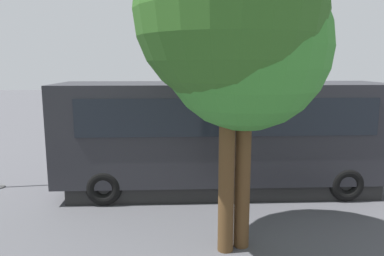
{
  "coord_description": "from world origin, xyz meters",
  "views": [
    {
      "loc": [
        1.3,
        15.03,
        3.78
      ],
      "look_at": [
        1.16,
        -0.43,
        1.1
      ],
      "focal_mm": 34.33,
      "sensor_mm": 36.0,
      "label": 1
    }
  ],
  "objects": [
    {
      "name": "bay_line_c",
      "position": [
        1.34,
        -0.95,
        0.0
      ],
      "size": [
        0.28,
        4.18,
        0.01
      ],
      "color": "white",
      "rests_on": "ground_plane"
    },
    {
      "name": "bay_line_b",
      "position": [
        -1.55,
        -0.95,
        0.0
      ],
      "size": [
        0.29,
        4.36,
        0.01
      ],
      "color": "white",
      "rests_on": "ground_plane"
    },
    {
      "name": "stunt_motorcycle",
      "position": [
        2.95,
        -2.99,
        1.02
      ],
      "size": [
        1.91,
        0.93,
        1.77
      ],
      "color": "black",
      "rests_on": "ground_plane"
    },
    {
      "name": "spectator_far_right",
      "position": [
        3.17,
        1.49,
        1.05
      ],
      "size": [
        0.58,
        0.36,
        1.76
      ],
      "color": "black",
      "rests_on": "ground_plane"
    },
    {
      "name": "spectator_centre",
      "position": [
        0.46,
        1.82,
        1.08
      ],
      "size": [
        0.58,
        0.36,
        1.8
      ],
      "color": "black",
      "rests_on": "ground_plane"
    },
    {
      "name": "spectator_right",
      "position": [
        1.82,
        1.37,
        1.03
      ],
      "size": [
        0.58,
        0.34,
        1.73
      ],
      "color": "black",
      "rests_on": "ground_plane"
    },
    {
      "name": "ground_plane",
      "position": [
        0.0,
        0.0,
        0.0
      ],
      "size": [
        80.0,
        80.0,
        0.0
      ],
      "primitive_type": "plane",
      "color": "#4C4C51"
    },
    {
      "name": "tree_right",
      "position": [
        0.2,
        7.82,
        4.36
      ],
      "size": [
        3.27,
        3.27,
        6.25
      ],
      "color": "#51381E",
      "rests_on": "ground_plane"
    },
    {
      "name": "parked_motorcycle_silver",
      "position": [
        -3.99,
        2.14,
        0.48
      ],
      "size": [
        2.05,
        0.58,
        0.99
      ],
      "color": "black",
      "rests_on": "ground_plane"
    },
    {
      "name": "spectator_far_left",
      "position": [
        -1.91,
        1.82,
        1.07
      ],
      "size": [
        0.57,
        0.39,
        1.79
      ],
      "color": "black",
      "rests_on": "ground_plane"
    },
    {
      "name": "tour_bus",
      "position": [
        0.31,
        4.26,
        1.64
      ],
      "size": [
        9.65,
        2.87,
        3.25
      ],
      "color": "#26262B",
      "rests_on": "ground_plane"
    },
    {
      "name": "spectator_left",
      "position": [
        -0.89,
        1.53,
        0.98
      ],
      "size": [
        0.57,
        0.39,
        1.66
      ],
      "color": "black",
      "rests_on": "ground_plane"
    },
    {
      "name": "bay_line_d",
      "position": [
        4.22,
        -0.95,
        0.0
      ],
      "size": [
        0.28,
        4.25,
        0.01
      ],
      "color": "white",
      "rests_on": "ground_plane"
    },
    {
      "name": "bay_line_a",
      "position": [
        -4.43,
        -0.95,
        0.0
      ],
      "size": [
        0.29,
        4.46,
        0.01
      ],
      "color": "white",
      "rests_on": "ground_plane"
    }
  ]
}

